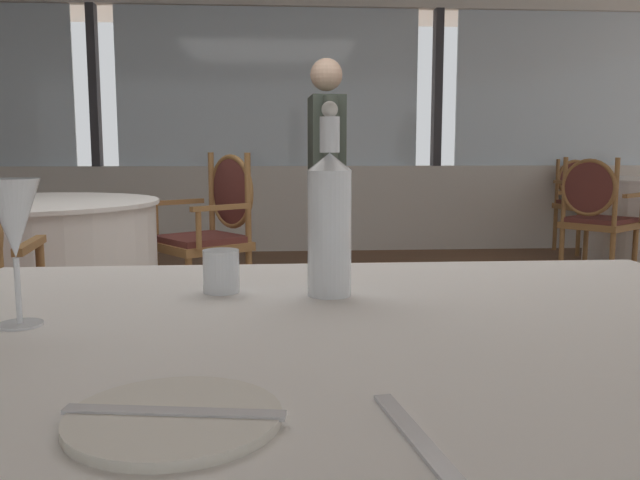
# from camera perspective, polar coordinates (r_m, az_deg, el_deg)

# --- Properties ---
(ground_plane) EXTENTS (13.84, 13.84, 0.00)m
(ground_plane) POSITION_cam_1_polar(r_m,az_deg,el_deg) (2.96, -4.23, -12.43)
(ground_plane) COLOR brown
(window_wall_far) EXTENTS (10.65, 0.14, 2.63)m
(window_wall_far) POSITION_cam_1_polar(r_m,az_deg,el_deg) (6.72, -4.32, 8.05)
(window_wall_far) COLOR silver
(window_wall_far) RESTS_ON ground_plane
(side_plate) EXTENTS (0.20, 0.20, 0.01)m
(side_plate) POSITION_cam_1_polar(r_m,az_deg,el_deg) (0.66, -12.30, -14.56)
(side_plate) COLOR silver
(side_plate) RESTS_ON foreground_table
(butter_knife) EXTENTS (0.21, 0.05, 0.00)m
(butter_knife) POSITION_cam_1_polar(r_m,az_deg,el_deg) (0.66, -12.32, -14.14)
(butter_knife) COLOR silver
(butter_knife) RESTS_ON foreground_table
(dinner_fork) EXTENTS (0.05, 0.20, 0.00)m
(dinner_fork) POSITION_cam_1_polar(r_m,az_deg,el_deg) (0.62, 8.11, -16.18)
(dinner_fork) COLOR silver
(dinner_fork) RESTS_ON foreground_table
(water_bottle) EXTENTS (0.08, 0.08, 0.33)m
(water_bottle) POSITION_cam_1_polar(r_m,az_deg,el_deg) (1.15, 0.81, 1.78)
(water_bottle) COLOR white
(water_bottle) RESTS_ON foreground_table
(wine_glass) EXTENTS (0.08, 0.08, 0.21)m
(wine_glass) POSITION_cam_1_polar(r_m,az_deg,el_deg) (1.04, -24.61, 1.42)
(wine_glass) COLOR white
(wine_glass) RESTS_ON foreground_table
(water_tumbler) EXTENTS (0.06, 0.06, 0.08)m
(water_tumbler) POSITION_cam_1_polar(r_m,az_deg,el_deg) (1.20, -8.41, -2.64)
(water_tumbler) COLOR white
(water_tumbler) RESTS_ON foreground_table
(background_table_0) EXTENTS (1.31, 1.31, 0.77)m
(background_table_0) POSITION_cam_1_polar(r_m,az_deg,el_deg) (3.63, -23.68, -2.99)
(background_table_0) COLOR white
(background_table_0) RESTS_ON ground_plane
(dining_chair_0_1) EXTENTS (0.64, 0.66, 1.00)m
(dining_chair_0_1) POSITION_cam_1_polar(r_m,az_deg,el_deg) (4.04, -8.99, 1.48)
(dining_chair_0_1) COLOR olive
(dining_chair_0_1) RESTS_ON ground_plane
(dining_chair_1_1) EXTENTS (0.58, 0.53, 0.92)m
(dining_chair_1_1) POSITION_cam_1_polar(r_m,az_deg,el_deg) (7.16, 21.36, 3.48)
(dining_chair_1_1) COLOR olive
(dining_chair_1_1) RESTS_ON ground_plane
(dining_chair_1_2) EXTENTS (0.65, 0.66, 0.96)m
(dining_chair_1_2) POSITION_cam_1_polar(r_m,az_deg,el_deg) (5.56, 22.37, 2.40)
(dining_chair_1_2) COLOR olive
(dining_chair_1_2) RESTS_ON ground_plane
(diner_person_0) EXTENTS (0.21, 0.53, 1.57)m
(diner_person_0) POSITION_cam_1_polar(r_m,az_deg,el_deg) (4.18, 0.54, 5.91)
(diner_person_0) COLOR brown
(diner_person_0) RESTS_ON ground_plane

